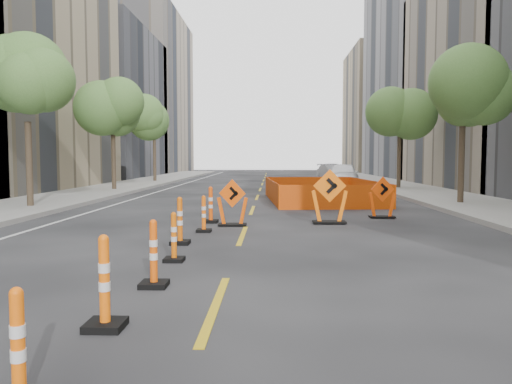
{
  "coord_description": "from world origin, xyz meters",
  "views": [
    {
      "loc": [
        0.75,
        -8.47,
        1.98
      ],
      "look_at": [
        0.34,
        4.04,
        1.1
      ],
      "focal_mm": 35.0,
      "sensor_mm": 36.0,
      "label": 1
    }
  ],
  "objects_px": {
    "channelizer_1": "(104,282)",
    "channelizer_2": "(154,253)",
    "channelizer_6": "(211,205)",
    "parked_car_far": "(333,172)",
    "chevron_sign_left": "(232,203)",
    "chevron_sign_right": "(382,197)",
    "chevron_sign_center": "(330,197)",
    "parked_car_near": "(343,175)",
    "channelizer_5": "(204,214)",
    "channelizer_4": "(180,221)",
    "channelizer_3": "(174,237)",
    "parked_car_mid": "(334,174)",
    "channelizer_0": "(18,349)"
  },
  "relations": [
    {
      "from": "channelizer_1",
      "to": "channelizer_2",
      "type": "height_order",
      "value": "channelizer_1"
    },
    {
      "from": "parked_car_mid",
      "to": "chevron_sign_right",
      "type": "bearing_deg",
      "value": -103.3
    },
    {
      "from": "channelizer_0",
      "to": "chevron_sign_center",
      "type": "distance_m",
      "value": 11.7
    },
    {
      "from": "channelizer_6",
      "to": "chevron_sign_right",
      "type": "distance_m",
      "value": 5.59
    },
    {
      "from": "channelizer_6",
      "to": "chevron_sign_right",
      "type": "bearing_deg",
      "value": 13.92
    },
    {
      "from": "channelizer_1",
      "to": "chevron_sign_center",
      "type": "xyz_separation_m",
      "value": [
        3.62,
        9.24,
        0.26
      ]
    },
    {
      "from": "channelizer_5",
      "to": "channelizer_0",
      "type": "bearing_deg",
      "value": -90.94
    },
    {
      "from": "chevron_sign_center",
      "to": "chevron_sign_right",
      "type": "relative_size",
      "value": 1.2
    },
    {
      "from": "channelizer_5",
      "to": "parked_car_far",
      "type": "xyz_separation_m",
      "value": [
        6.92,
        29.48,
        0.23
      ]
    },
    {
      "from": "parked_car_mid",
      "to": "parked_car_far",
      "type": "relative_size",
      "value": 0.89
    },
    {
      "from": "channelizer_1",
      "to": "channelizer_6",
      "type": "relative_size",
      "value": 1.0
    },
    {
      "from": "channelizer_5",
      "to": "chevron_sign_right",
      "type": "height_order",
      "value": "chevron_sign_right"
    },
    {
      "from": "channelizer_0",
      "to": "channelizer_1",
      "type": "height_order",
      "value": "channelizer_1"
    },
    {
      "from": "channelizer_6",
      "to": "parked_car_far",
      "type": "relative_size",
      "value": 0.22
    },
    {
      "from": "channelizer_6",
      "to": "parked_car_far",
      "type": "distance_m",
      "value": 28.48
    },
    {
      "from": "channelizer_3",
      "to": "chevron_sign_right",
      "type": "relative_size",
      "value": 0.7
    },
    {
      "from": "channelizer_3",
      "to": "channelizer_5",
      "type": "distance_m",
      "value": 3.73
    },
    {
      "from": "channelizer_1",
      "to": "chevron_sign_left",
      "type": "distance_m",
      "value": 8.71
    },
    {
      "from": "chevron_sign_center",
      "to": "channelizer_0",
      "type": "bearing_deg",
      "value": -110.54
    },
    {
      "from": "channelizer_3",
      "to": "parked_car_near",
      "type": "distance_m",
      "value": 23.65
    },
    {
      "from": "parked_car_near",
      "to": "channelizer_2",
      "type": "bearing_deg",
      "value": -94.2
    },
    {
      "from": "chevron_sign_right",
      "to": "parked_car_far",
      "type": "relative_size",
      "value": 0.27
    },
    {
      "from": "channelizer_2",
      "to": "channelizer_5",
      "type": "bearing_deg",
      "value": 90.09
    },
    {
      "from": "chevron_sign_left",
      "to": "parked_car_far",
      "type": "xyz_separation_m",
      "value": [
        6.26,
        28.27,
        0.04
      ]
    },
    {
      "from": "channelizer_4",
      "to": "parked_car_mid",
      "type": "distance_m",
      "value": 26.93
    },
    {
      "from": "channelizer_5",
      "to": "chevron_sign_right",
      "type": "xyz_separation_m",
      "value": [
        5.37,
        3.21,
        0.19
      ]
    },
    {
      "from": "channelizer_1",
      "to": "channelizer_6",
      "type": "bearing_deg",
      "value": 89.61
    },
    {
      "from": "parked_car_near",
      "to": "parked_car_mid",
      "type": "height_order",
      "value": "parked_car_near"
    },
    {
      "from": "chevron_sign_right",
      "to": "parked_car_near",
      "type": "bearing_deg",
      "value": 70.82
    },
    {
      "from": "channelizer_4",
      "to": "channelizer_5",
      "type": "xyz_separation_m",
      "value": [
        0.28,
        1.86,
        -0.06
      ]
    },
    {
      "from": "parked_car_far",
      "to": "parked_car_near",
      "type": "bearing_deg",
      "value": -99.38
    },
    {
      "from": "channelizer_1",
      "to": "channelizer_6",
      "type": "height_order",
      "value": "channelizer_1"
    },
    {
      "from": "channelizer_4",
      "to": "chevron_sign_left",
      "type": "xyz_separation_m",
      "value": [
        0.94,
        3.08,
        0.13
      ]
    },
    {
      "from": "channelizer_2",
      "to": "parked_car_far",
      "type": "bearing_deg",
      "value": 78.86
    },
    {
      "from": "channelizer_1",
      "to": "channelizer_2",
      "type": "bearing_deg",
      "value": 86.32
    },
    {
      "from": "channelizer_3",
      "to": "chevron_sign_right",
      "type": "height_order",
      "value": "chevron_sign_right"
    },
    {
      "from": "parked_car_near",
      "to": "chevron_sign_center",
      "type": "bearing_deg",
      "value": -89.12
    },
    {
      "from": "channelizer_1",
      "to": "chevron_sign_left",
      "type": "height_order",
      "value": "chevron_sign_left"
    },
    {
      "from": "parked_car_far",
      "to": "chevron_sign_right",
      "type": "bearing_deg",
      "value": -99.62
    },
    {
      "from": "parked_car_far",
      "to": "chevron_sign_left",
      "type": "bearing_deg",
      "value": -108.73
    },
    {
      "from": "channelizer_1",
      "to": "chevron_sign_left",
      "type": "relative_size",
      "value": 0.82
    },
    {
      "from": "chevron_sign_left",
      "to": "parked_car_near",
      "type": "relative_size",
      "value": 0.28
    },
    {
      "from": "channelizer_1",
      "to": "channelizer_5",
      "type": "height_order",
      "value": "channelizer_1"
    },
    {
      "from": "channelizer_1",
      "to": "parked_car_mid",
      "type": "distance_m",
      "value": 32.35
    },
    {
      "from": "channelizer_5",
      "to": "parked_car_near",
      "type": "relative_size",
      "value": 0.2
    },
    {
      "from": "channelizer_2",
      "to": "parked_car_mid",
      "type": "distance_m",
      "value": 30.5
    },
    {
      "from": "channelizer_0",
      "to": "parked_car_near",
      "type": "height_order",
      "value": "parked_car_near"
    },
    {
      "from": "channelizer_4",
      "to": "chevron_sign_center",
      "type": "xyz_separation_m",
      "value": [
        3.79,
        3.65,
        0.27
      ]
    },
    {
      "from": "channelizer_5",
      "to": "parked_car_near",
      "type": "bearing_deg",
      "value": 71.57
    },
    {
      "from": "channelizer_4",
      "to": "parked_car_mid",
      "type": "bearing_deg",
      "value": 75.63
    }
  ]
}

